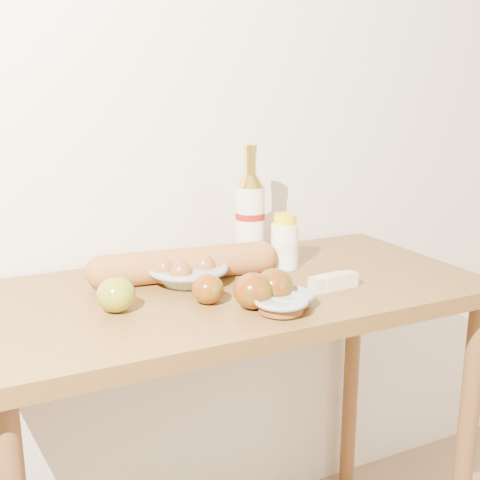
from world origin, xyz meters
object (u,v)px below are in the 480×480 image
object	(u,v)px
bourbon_bottle	(250,217)
egg_bowl	(187,272)
cream_bottle	(285,243)
baguette	(185,264)
table	(235,333)

from	to	relation	value
bourbon_bottle	egg_bowl	xyz separation A→B (m)	(-0.21, -0.08, -0.10)
cream_bottle	bourbon_bottle	bearing A→B (deg)	151.58
cream_bottle	baguette	world-z (taller)	cream_bottle
table	egg_bowl	bearing A→B (deg)	144.67
bourbon_bottle	cream_bottle	world-z (taller)	bourbon_bottle
table	cream_bottle	bearing A→B (deg)	23.43
table	cream_bottle	distance (m)	0.28
egg_bowl	baguette	bearing A→B (deg)	77.16
table	baguette	bearing A→B (deg)	134.12
table	bourbon_bottle	xyz separation A→B (m)	(0.12, 0.15, 0.25)
bourbon_bottle	cream_bottle	xyz separation A→B (m)	(0.07, -0.07, -0.06)
table	bourbon_bottle	size ratio (longest dim) A/B	3.76
cream_bottle	egg_bowl	xyz separation A→B (m)	(-0.28, -0.01, -0.04)
egg_bowl	baguette	size ratio (longest dim) A/B	0.51
bourbon_bottle	baguette	bearing A→B (deg)	-150.17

